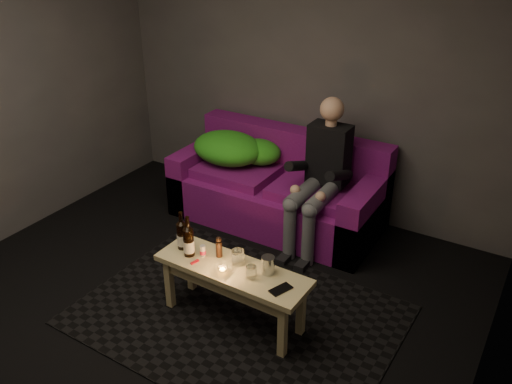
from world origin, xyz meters
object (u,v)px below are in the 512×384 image
at_px(coffee_table, 233,277).
at_px(steel_cup, 268,265).
at_px(beer_bottle_b, 189,241).
at_px(sofa, 279,191).
at_px(person, 320,173).
at_px(beer_bottle_a, 182,235).

distance_m(coffee_table, steel_cup, 0.29).
relative_size(beer_bottle_b, steel_cup, 2.50).
xyz_separation_m(sofa, coffee_table, (0.43, -1.45, 0.08)).
bearing_deg(person, beer_bottle_b, -106.87).
bearing_deg(beer_bottle_a, steel_cup, 4.58).
bearing_deg(beer_bottle_a, coffee_table, -2.53).
bearing_deg(beer_bottle_b, beer_bottle_a, 153.64).
bearing_deg(steel_cup, sofa, 115.95).
height_order(sofa, steel_cup, sofa).
height_order(sofa, coffee_table, sofa).
height_order(person, beer_bottle_b, person).
relative_size(sofa, steel_cup, 15.46).
xyz_separation_m(sofa, steel_cup, (0.67, -1.37, 0.22)).
xyz_separation_m(coffee_table, beer_bottle_a, (-0.44, 0.02, 0.19)).
height_order(person, coffee_table, person).
relative_size(coffee_table, steel_cup, 9.01).
height_order(sofa, beer_bottle_a, sofa).
relative_size(person, beer_bottle_b, 4.13).
xyz_separation_m(beer_bottle_a, beer_bottle_b, (0.10, -0.05, 0.01)).
relative_size(person, steel_cup, 10.32).
height_order(coffee_table, steel_cup, steel_cup).
xyz_separation_m(sofa, beer_bottle_b, (0.08, -1.48, 0.27)).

